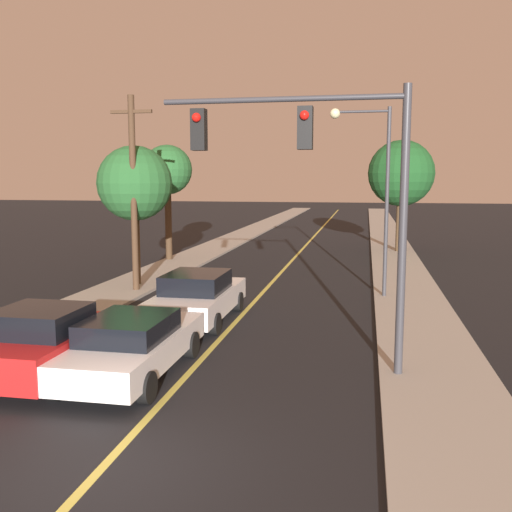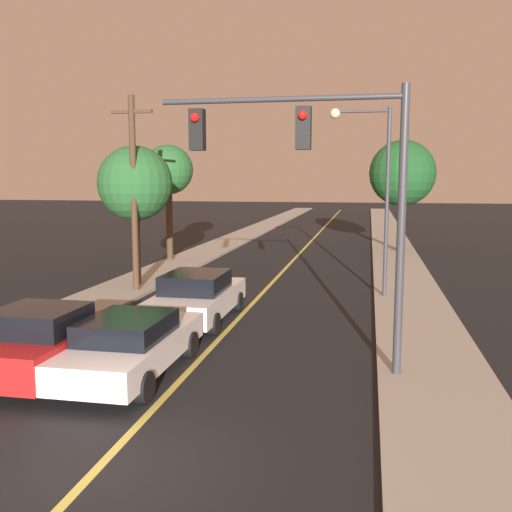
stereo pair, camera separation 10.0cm
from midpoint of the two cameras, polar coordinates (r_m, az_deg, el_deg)
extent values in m
plane|color=black|center=(9.36, -15.45, -20.04)|extent=(200.00, 200.00, 0.00)
cube|color=black|center=(43.74, 6.09, 2.01)|extent=(8.35, 80.00, 0.01)
cube|color=#D1C14C|center=(43.74, 6.09, 2.02)|extent=(0.16, 76.00, 0.00)
cube|color=#9E998E|center=(44.54, -0.87, 2.22)|extent=(2.50, 80.00, 0.12)
cube|color=#9E998E|center=(43.60, 13.21, 1.90)|extent=(2.50, 80.00, 0.12)
cube|color=white|center=(13.01, -12.13, -8.99)|extent=(1.87, 4.70, 0.59)
cube|color=black|center=(12.70, -12.54, -6.95)|extent=(1.65, 2.11, 0.46)
cylinder|color=black|center=(14.72, -13.06, -8.25)|extent=(0.22, 0.64, 0.64)
cylinder|color=black|center=(14.10, -6.37, -8.81)|extent=(0.22, 0.64, 0.64)
cylinder|color=black|center=(12.25, -18.75, -11.75)|extent=(0.22, 0.64, 0.64)
cylinder|color=black|center=(11.50, -10.85, -12.77)|extent=(0.22, 0.64, 0.64)
cube|color=white|center=(17.55, -5.68, -4.42)|extent=(1.95, 4.78, 0.65)
cube|color=black|center=(17.25, -5.89, -2.59)|extent=(1.72, 2.15, 0.56)
cylinder|color=black|center=(19.27, -7.04, -4.33)|extent=(0.22, 0.63, 0.63)
cylinder|color=black|center=(18.78, -1.64, -4.59)|extent=(0.22, 0.63, 0.63)
cylinder|color=black|center=(16.56, -10.25, -6.39)|extent=(0.22, 0.63, 0.63)
cylinder|color=black|center=(15.98, -4.01, -6.80)|extent=(0.22, 0.63, 0.63)
cube|color=red|center=(13.43, -20.21, -8.49)|extent=(1.97, 3.88, 0.73)
cube|color=black|center=(13.15, -20.69, -6.01)|extent=(1.73, 1.74, 0.53)
cylinder|color=black|center=(14.99, -20.83, -8.30)|extent=(0.22, 0.62, 0.62)
cylinder|color=black|center=(14.11, -14.29, -9.02)|extent=(0.22, 0.62, 0.62)
cylinder|color=black|center=(12.10, -19.28, -12.06)|extent=(0.22, 0.62, 0.62)
cylinder|color=#333338|center=(12.40, 14.52, 2.24)|extent=(0.18, 0.18, 6.13)
cylinder|color=#333338|center=(12.59, 2.58, 15.40)|extent=(5.22, 0.12, 0.12)
cube|color=black|center=(12.45, 5.00, 12.63)|extent=(0.32, 0.28, 0.90)
sphere|color=red|center=(12.30, 4.92, 13.86)|extent=(0.20, 0.20, 0.20)
cube|color=black|center=(12.92, -5.67, 12.45)|extent=(0.32, 0.28, 0.90)
sphere|color=red|center=(12.77, -5.92, 13.61)|extent=(0.20, 0.20, 0.20)
cylinder|color=#333338|center=(20.81, 13.10, 5.17)|extent=(0.14, 0.14, 6.69)
cylinder|color=#333338|center=(20.92, 10.72, 14.02)|extent=(1.88, 0.09, 0.09)
sphere|color=beige|center=(20.94, 8.06, 13.93)|extent=(0.36, 0.36, 0.36)
cylinder|color=#422D1E|center=(21.95, -11.99, 6.06)|extent=(0.24, 0.24, 7.25)
cube|color=#422D1E|center=(22.09, -12.22, 13.93)|extent=(1.60, 0.12, 0.12)
cylinder|color=#3D2B1C|center=(30.21, -8.56, 3.24)|extent=(0.35, 0.35, 3.78)
sphere|color=#235628|center=(30.13, -8.67, 8.53)|extent=(2.56, 2.56, 2.56)
cylinder|color=#4C3823|center=(23.34, -11.70, 0.91)|extent=(0.28, 0.28, 3.00)
sphere|color=#235628|center=(23.19, -11.87, 7.14)|extent=(2.96, 2.96, 2.96)
cylinder|color=#4C3823|center=(34.34, 14.37, 3.13)|extent=(0.41, 0.41, 3.20)
sphere|color=#19471E|center=(34.24, 14.53, 8.02)|extent=(3.80, 3.80, 3.80)
camera|label=1|loc=(0.05, -89.86, 0.02)|focal=40.00mm
camera|label=2|loc=(0.05, 90.14, -0.02)|focal=40.00mm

